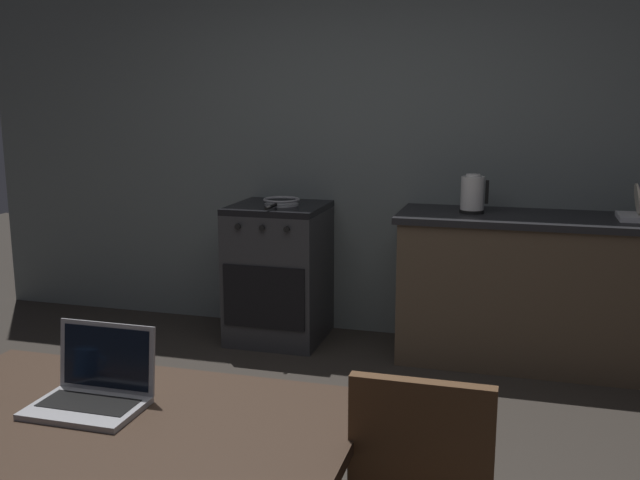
{
  "coord_description": "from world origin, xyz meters",
  "views": [
    {
      "loc": [
        0.97,
        -2.41,
        1.61
      ],
      "look_at": [
        0.04,
        0.89,
        0.92
      ],
      "focal_mm": 40.36,
      "sensor_mm": 36.0,
      "label": 1
    }
  ],
  "objects_px": {
    "stove_oven": "(279,272)",
    "frying_pan": "(281,202)",
    "dining_table": "(109,447)",
    "electric_kettle": "(473,194)",
    "laptop": "(93,391)"
  },
  "relations": [
    {
      "from": "dining_table",
      "to": "frying_pan",
      "type": "xyz_separation_m",
      "value": [
        -0.43,
        2.76,
        0.29
      ]
    },
    {
      "from": "laptop",
      "to": "stove_oven",
      "type": "bearing_deg",
      "value": 93.37
    },
    {
      "from": "stove_oven",
      "to": "frying_pan",
      "type": "xyz_separation_m",
      "value": [
        0.03,
        -0.03,
        0.48
      ]
    },
    {
      "from": "electric_kettle",
      "to": "frying_pan",
      "type": "distance_m",
      "value": 1.22
    },
    {
      "from": "dining_table",
      "to": "laptop",
      "type": "distance_m",
      "value": 0.19
    },
    {
      "from": "dining_table",
      "to": "electric_kettle",
      "type": "xyz_separation_m",
      "value": [
        0.79,
        2.79,
        0.38
      ]
    },
    {
      "from": "frying_pan",
      "to": "dining_table",
      "type": "bearing_deg",
      "value": -81.16
    },
    {
      "from": "stove_oven",
      "to": "frying_pan",
      "type": "distance_m",
      "value": 0.48
    },
    {
      "from": "stove_oven",
      "to": "frying_pan",
      "type": "height_order",
      "value": "frying_pan"
    },
    {
      "from": "stove_oven",
      "to": "dining_table",
      "type": "height_order",
      "value": "stove_oven"
    },
    {
      "from": "electric_kettle",
      "to": "dining_table",
      "type": "bearing_deg",
      "value": -105.76
    },
    {
      "from": "dining_table",
      "to": "electric_kettle",
      "type": "relative_size",
      "value": 5.7
    },
    {
      "from": "stove_oven",
      "to": "dining_table",
      "type": "xyz_separation_m",
      "value": [
        0.46,
        -2.78,
        0.19
      ]
    },
    {
      "from": "stove_oven",
      "to": "electric_kettle",
      "type": "height_order",
      "value": "electric_kettle"
    },
    {
      "from": "frying_pan",
      "to": "stove_oven",
      "type": "bearing_deg",
      "value": 137.21
    }
  ]
}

